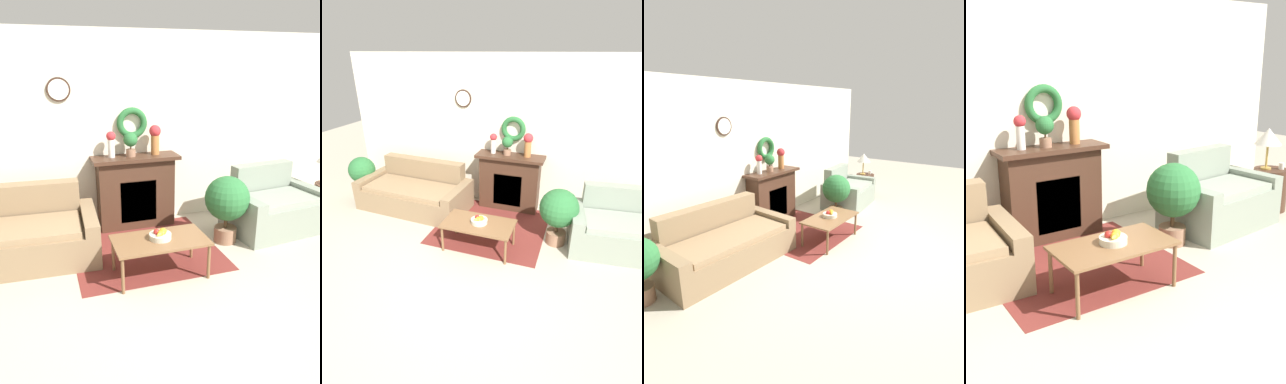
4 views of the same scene
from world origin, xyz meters
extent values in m
plane|color=#ADA38E|center=(0.00, 0.00, 0.00)|extent=(16.00, 16.00, 0.00)
cube|color=maroon|center=(-0.21, 1.59, 0.00)|extent=(1.80, 1.67, 0.01)
cube|color=beige|center=(0.00, 2.59, 1.35)|extent=(6.80, 0.06, 2.70)
cylinder|color=#382319|center=(-1.07, 2.55, 1.94)|extent=(0.30, 0.02, 0.30)
cylinder|color=white|center=(-1.07, 2.53, 1.94)|extent=(0.26, 0.01, 0.26)
torus|color=#286633|center=(-0.12, 2.51, 1.48)|extent=(0.43, 0.09, 0.43)
cube|color=#42281C|center=(-0.12, 2.39, 0.50)|extent=(1.07, 0.34, 0.99)
cube|color=black|center=(-0.12, 2.23, 0.42)|extent=(0.52, 0.02, 0.60)
cube|color=orange|center=(-0.12, 2.23, 0.34)|extent=(0.41, 0.01, 0.33)
cube|color=#42281C|center=(-0.12, 2.36, 1.02)|extent=(1.21, 0.41, 0.05)
cube|color=#846B4C|center=(-1.80, 1.68, 0.20)|extent=(1.70, 0.85, 0.40)
cube|color=#846B4C|center=(-1.77, 2.18, 0.42)|extent=(1.67, 0.30, 0.85)
cube|color=#846B4C|center=(-2.71, 1.84, 0.27)|extent=(0.22, 1.00, 0.54)
cube|color=#846B4C|center=(-0.87, 1.75, 0.27)|extent=(0.22, 1.00, 0.54)
cube|color=#917554|center=(-1.80, 1.68, 0.44)|extent=(1.63, 0.79, 0.08)
cube|color=gray|center=(1.71, 1.52, 0.23)|extent=(1.03, 0.77, 0.45)
cube|color=gray|center=(1.66, 1.95, 0.45)|extent=(0.98, 0.29, 0.90)
cube|color=gray|center=(1.14, 1.55, 0.30)|extent=(0.26, 0.87, 0.59)
cube|color=gray|center=(2.26, 1.68, 0.30)|extent=(0.26, 0.87, 0.59)
cube|color=gray|center=(1.71, 1.52, 0.49)|extent=(0.98, 0.71, 0.08)
cube|color=brown|center=(-0.21, 0.97, 0.42)|extent=(1.04, 0.57, 0.03)
cylinder|color=brown|center=(-0.69, 0.72, 0.20)|extent=(0.04, 0.04, 0.41)
cylinder|color=brown|center=(0.27, 0.72, 0.20)|extent=(0.04, 0.04, 0.41)
cylinder|color=brown|center=(-0.69, 1.21, 0.20)|extent=(0.04, 0.04, 0.41)
cylinder|color=brown|center=(0.27, 1.21, 0.20)|extent=(0.04, 0.04, 0.41)
cylinder|color=beige|center=(-0.21, 0.98, 0.46)|extent=(0.24, 0.24, 0.06)
sphere|color=#B2231E|center=(-0.24, 1.00, 0.51)|extent=(0.07, 0.07, 0.07)
sphere|color=orange|center=(-0.22, 0.94, 0.51)|extent=(0.07, 0.07, 0.07)
sphere|color=orange|center=(-0.18, 0.98, 0.52)|extent=(0.08, 0.08, 0.08)
ellipsoid|color=yellow|center=(-0.19, 0.95, 0.52)|extent=(0.16, 0.13, 0.04)
cylinder|color=#42281C|center=(2.70, 1.68, 0.28)|extent=(0.45, 0.45, 0.56)
cylinder|color=#B28E42|center=(2.64, 1.73, 0.57)|extent=(0.14, 0.14, 0.02)
cylinder|color=#B28E42|center=(2.64, 1.73, 0.73)|extent=(0.03, 0.03, 0.31)
cone|color=silver|center=(2.64, 1.73, 0.99)|extent=(0.35, 0.35, 0.21)
cylinder|color=silver|center=(2.80, 1.61, 0.60)|extent=(0.07, 0.07, 0.09)
cylinder|color=silver|center=(-0.44, 2.39, 1.17)|extent=(0.09, 0.09, 0.25)
sphere|color=#B72D33|center=(-0.44, 2.39, 1.34)|extent=(0.13, 0.13, 0.13)
cylinder|color=#AD6B38|center=(0.18, 2.39, 1.18)|extent=(0.12, 0.12, 0.27)
sphere|color=#B72D33|center=(0.18, 2.39, 1.37)|extent=(0.16, 0.16, 0.16)
cylinder|color=#8E664C|center=(-0.18, 2.37, 1.09)|extent=(0.13, 0.13, 0.10)
cylinder|color=#4C3823|center=(-0.18, 2.37, 1.17)|extent=(0.02, 0.02, 0.05)
sphere|color=#286633|center=(-0.18, 2.37, 1.28)|extent=(0.20, 0.20, 0.20)
cylinder|color=#8E664C|center=(0.87, 1.49, 0.10)|extent=(0.29, 0.29, 0.20)
cylinder|color=#4C3823|center=(0.87, 1.49, 0.28)|extent=(0.05, 0.05, 0.16)
sphere|color=#286633|center=(0.87, 1.49, 0.61)|extent=(0.58, 0.58, 0.58)
camera|label=1|loc=(-1.37, -2.56, 2.25)|focal=35.00mm
camera|label=2|loc=(1.08, -2.57, 2.73)|focal=28.00mm
camera|label=3|loc=(-4.36, -1.51, 2.28)|focal=28.00mm
camera|label=4|loc=(-2.09, -2.05, 1.94)|focal=42.00mm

